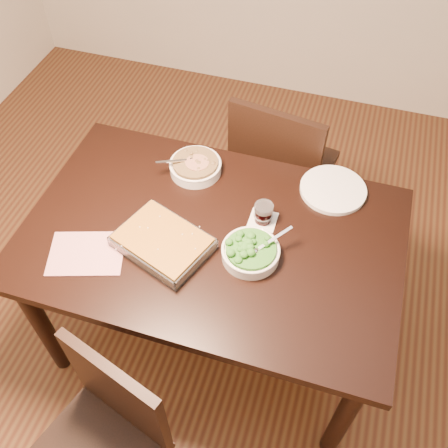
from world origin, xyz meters
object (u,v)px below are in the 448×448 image
Objects in this scene: baking_dish at (163,242)px; wine_tumbler at (263,213)px; chair_far at (280,167)px; table at (212,249)px; stew_bowl at (195,166)px; dinner_plate at (333,190)px; broccoli_bowl at (251,252)px; chair_near at (105,435)px.

wine_tumbler is at bearing 56.61° from baking_dish.
chair_far is at bearing 94.19° from wine_tumbler.
stew_bowl is at bearing 119.50° from table.
baking_dish is 1.46× the size of dinner_plate.
broccoli_bowl is at bearing -46.66° from stew_bowl.
chair_far reaches higher than baking_dish.
wine_tumbler is 0.33m from dinner_plate.
table is at bearing 95.71° from chair_near.
dinner_plate is at bearing 60.61° from broccoli_bowl.
chair_near is at bearing -101.87° from table.
table is 17.33× the size of wine_tumbler.
broccoli_bowl is at bearing 29.93° from baking_dish.
stew_bowl is 0.26× the size of chair_near.
stew_bowl is (-0.17, 0.29, 0.12)m from table.
broccoli_bowl is 0.23× the size of chair_far.
chair_near is (-0.31, -0.65, -0.31)m from broccoli_bowl.
wine_tumbler is (0.33, -0.17, 0.01)m from stew_bowl.
baking_dish is 0.68m from chair_near.
table is 5.34× the size of dinner_plate.
dinner_plate is (0.39, 0.35, 0.10)m from table.
dinner_plate is 0.31× the size of chair_near.
chair_far is at bearing 79.24° from table.
stew_bowl is 0.37m from wine_tumbler.
broccoli_bowl is 0.79m from chair_near.
chair_far reaches higher than dinner_plate.
table is 0.68m from chair_far.
baking_dish is 0.46× the size of chair_near.
table is at bearing 57.08° from baking_dish.
dinner_plate is at bearing 45.08° from wine_tumbler.
broccoli_bowl is at bearing 81.93° from chair_near.
baking_dish reaches higher than table.
chair_far is at bearing 130.83° from dinner_plate.
baking_dish is at bearing 107.42° from chair_near.
stew_bowl is 0.56m from dinner_plate.
wine_tumbler is 0.09× the size of chair_far.
table is 3.65× the size of baking_dish.
stew_bowl is 0.54m from chair_far.
chair_near is (-0.15, -0.71, -0.19)m from table.
wine_tumbler is at bearing -134.92° from dinner_plate.
dinner_plate is at bearing 5.77° from stew_bowl.
broccoli_bowl is 0.80× the size of dinner_plate.
baking_dish is (-0.15, -0.11, 0.12)m from table.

